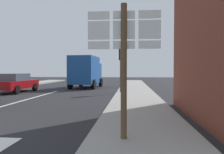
% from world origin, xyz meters
% --- Properties ---
extents(ground_plane, '(80.00, 80.00, 0.00)m').
position_xyz_m(ground_plane, '(0.00, 10.00, 0.00)').
color(ground_plane, '#232326').
extents(sidewalk_right, '(2.74, 44.00, 0.14)m').
position_xyz_m(sidewalk_right, '(6.38, 8.00, 0.07)').
color(sidewalk_right, gray).
rests_on(sidewalk_right, ground).
extents(lane_centre_stripe, '(0.16, 12.00, 0.01)m').
position_xyz_m(lane_centre_stripe, '(0.00, 6.00, 0.01)').
color(lane_centre_stripe, silver).
rests_on(lane_centre_stripe, ground).
extents(sedan_far, '(2.07, 4.25, 1.47)m').
position_xyz_m(sedan_far, '(-2.92, 10.88, 0.76)').
color(sedan_far, maroon).
rests_on(sedan_far, ground).
extents(delivery_truck, '(2.72, 5.11, 3.05)m').
position_xyz_m(delivery_truck, '(1.66, 15.62, 1.65)').
color(delivery_truck, '#19478C').
rests_on(delivery_truck, ground).
extents(route_sign_post, '(1.66, 0.14, 3.20)m').
position_xyz_m(route_sign_post, '(5.89, -0.09, 2.00)').
color(route_sign_post, brown).
rests_on(route_sign_post, ground).
extents(traffic_light_far_right, '(0.30, 0.49, 3.43)m').
position_xyz_m(traffic_light_far_right, '(5.31, 17.80, 2.54)').
color(traffic_light_far_right, '#47474C').
rests_on(traffic_light_far_right, ground).
extents(traffic_light_near_right, '(0.30, 0.49, 3.37)m').
position_xyz_m(traffic_light_near_right, '(5.31, 10.83, 2.50)').
color(traffic_light_near_right, '#47474C').
rests_on(traffic_light_near_right, ground).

